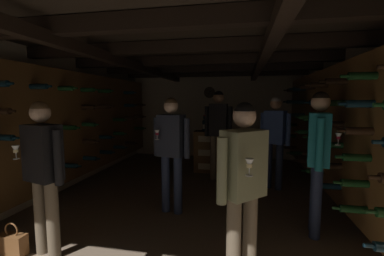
% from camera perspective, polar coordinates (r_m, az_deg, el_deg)
% --- Properties ---
extents(ground_plane, '(8.40, 8.40, 0.00)m').
position_cam_1_polar(ground_plane, '(4.29, -0.12, -15.33)').
color(ground_plane, '#7A6651').
extents(room_shell, '(4.72, 6.52, 2.41)m').
position_cam_1_polar(room_shell, '(4.26, 0.59, 4.20)').
color(room_shell, beige).
rests_on(room_shell, ground_plane).
extents(wine_crate_stack, '(0.52, 0.35, 0.90)m').
position_cam_1_polar(wine_crate_stack, '(5.73, 3.21, -5.15)').
color(wine_crate_stack, brown).
rests_on(wine_crate_stack, ground_plane).
extents(display_bottle, '(0.08, 0.08, 0.35)m').
position_cam_1_polar(display_bottle, '(5.67, 2.68, 0.70)').
color(display_bottle, '#0F2838').
rests_on(display_bottle, wine_crate_stack).
extents(person_host_center, '(0.53, 0.33, 1.61)m').
position_cam_1_polar(person_host_center, '(3.56, -4.58, -3.63)').
color(person_host_center, '#232D4C').
rests_on(person_host_center, ground_plane).
extents(person_guest_near_left, '(0.52, 0.33, 1.56)m').
position_cam_1_polar(person_guest_near_left, '(2.96, -29.96, -7.10)').
color(person_guest_near_left, brown).
rests_on(person_guest_near_left, ground_plane).
extents(person_guest_near_right, '(0.41, 0.45, 1.55)m').
position_cam_1_polar(person_guest_near_right, '(2.21, 11.22, -10.82)').
color(person_guest_near_right, brown).
rests_on(person_guest_near_right, ground_plane).
extents(person_guest_far_right, '(0.49, 0.35, 1.62)m').
position_cam_1_polar(person_guest_far_right, '(4.75, 17.81, -1.32)').
color(person_guest_far_right, '#232D4C').
rests_on(person_guest_far_right, ground_plane).
extents(person_guest_rear_center, '(0.54, 0.33, 1.75)m').
position_cam_1_polar(person_guest_rear_center, '(5.07, 5.82, 0.45)').
color(person_guest_rear_center, brown).
rests_on(person_guest_rear_center, ground_plane).
extents(person_guest_mid_right, '(0.33, 0.53, 1.67)m').
position_cam_1_polar(person_guest_mid_right, '(3.28, 26.07, -4.31)').
color(person_guest_mid_right, '#232D4C').
rests_on(person_guest_mid_right, ground_plane).
extents(handbag, '(0.28, 0.12, 0.35)m').
position_cam_1_polar(handbag, '(3.39, -34.86, -20.31)').
color(handbag, brown).
rests_on(handbag, ground_plane).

